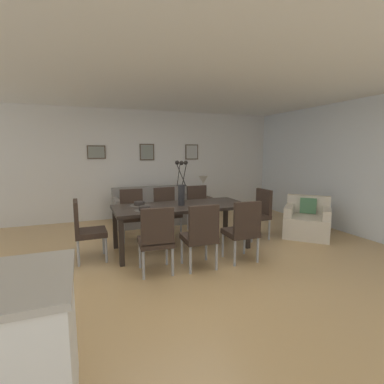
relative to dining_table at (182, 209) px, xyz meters
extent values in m
plane|color=tan|center=(-0.21, -0.62, -0.67)|extent=(9.00, 9.00, 0.00)
cube|color=silver|center=(-0.21, 2.63, 0.63)|extent=(9.00, 0.10, 2.60)
cube|color=white|center=(3.44, -0.22, 0.63)|extent=(0.10, 6.30, 2.60)
cube|color=white|center=(-0.21, -0.22, 1.97)|extent=(9.00, 7.20, 0.08)
cube|color=black|center=(0.00, 0.00, 0.04)|extent=(2.20, 0.92, 0.05)
cube|color=black|center=(1.04, 0.40, -0.33)|extent=(0.07, 0.07, 0.69)
cube|color=black|center=(-1.04, 0.40, -0.33)|extent=(0.07, 0.07, 0.69)
cube|color=black|center=(1.04, -0.40, -0.33)|extent=(0.07, 0.07, 0.69)
cube|color=black|center=(-1.04, -0.40, -0.33)|extent=(0.07, 0.07, 0.69)
cube|color=#33261E|center=(-0.64, -0.77, -0.25)|extent=(0.47, 0.47, 0.08)
cube|color=#33261E|center=(-0.65, -0.96, 0.01)|extent=(0.42, 0.09, 0.48)
cylinder|color=#9EA0A5|center=(-0.43, -0.59, -0.48)|extent=(0.04, 0.04, 0.38)
cylinder|color=#9EA0A5|center=(-0.81, -0.56, -0.48)|extent=(0.04, 0.04, 0.38)
cylinder|color=#9EA0A5|center=(-0.46, -0.97, -0.48)|extent=(0.04, 0.04, 0.38)
cylinder|color=#9EA0A5|center=(-0.84, -0.94, -0.48)|extent=(0.04, 0.04, 0.38)
cube|color=#33261E|center=(-0.68, 0.77, -0.25)|extent=(0.46, 0.46, 0.08)
cube|color=#33261E|center=(-0.67, 0.96, 0.01)|extent=(0.42, 0.08, 0.48)
cylinder|color=#9EA0A5|center=(-0.88, 0.59, -0.48)|extent=(0.04, 0.04, 0.38)
cylinder|color=#9EA0A5|center=(-0.50, 0.57, -0.48)|extent=(0.04, 0.04, 0.38)
cylinder|color=#9EA0A5|center=(-0.86, 0.97, -0.48)|extent=(0.04, 0.04, 0.38)
cylinder|color=#9EA0A5|center=(-0.48, 0.95, -0.48)|extent=(0.04, 0.04, 0.38)
cube|color=#33261E|center=(-0.03, -0.82, -0.25)|extent=(0.46, 0.46, 0.08)
cube|color=#33261E|center=(-0.04, -1.01, 0.01)|extent=(0.42, 0.07, 0.48)
cylinder|color=#9EA0A5|center=(0.17, -0.64, -0.48)|extent=(0.04, 0.04, 0.38)
cylinder|color=#9EA0A5|center=(-0.21, -0.62, -0.48)|extent=(0.04, 0.04, 0.38)
cylinder|color=#9EA0A5|center=(0.15, -1.01, -0.48)|extent=(0.04, 0.04, 0.38)
cylinder|color=#9EA0A5|center=(-0.23, -1.00, -0.48)|extent=(0.04, 0.04, 0.38)
cube|color=#33261E|center=(-0.01, 0.78, -0.25)|extent=(0.47, 0.47, 0.08)
cube|color=#33261E|center=(-0.02, 0.97, 0.01)|extent=(0.42, 0.09, 0.48)
cylinder|color=#9EA0A5|center=(-0.18, 0.58, -0.48)|extent=(0.04, 0.04, 0.38)
cylinder|color=#9EA0A5|center=(0.20, 0.61, -0.48)|extent=(0.04, 0.04, 0.38)
cylinder|color=#9EA0A5|center=(-0.21, 0.96, -0.48)|extent=(0.04, 0.04, 0.38)
cylinder|color=#9EA0A5|center=(0.17, 0.99, -0.48)|extent=(0.04, 0.04, 0.38)
cube|color=#33261E|center=(0.65, -0.80, -0.25)|extent=(0.45, 0.45, 0.08)
cube|color=#33261E|center=(0.65, -0.99, 0.01)|extent=(0.42, 0.07, 0.48)
cylinder|color=#9EA0A5|center=(0.84, -0.61, -0.48)|extent=(0.04, 0.04, 0.38)
cylinder|color=#9EA0A5|center=(0.46, -0.61, -0.48)|extent=(0.04, 0.04, 0.38)
cylinder|color=#9EA0A5|center=(0.84, -0.99, -0.48)|extent=(0.04, 0.04, 0.38)
cylinder|color=#9EA0A5|center=(0.46, -0.99, -0.48)|extent=(0.04, 0.04, 0.38)
cube|color=#33261E|center=(0.68, 0.81, -0.25)|extent=(0.45, 0.45, 0.08)
cube|color=#33261E|center=(0.68, 1.00, 0.01)|extent=(0.42, 0.07, 0.48)
cylinder|color=#9EA0A5|center=(0.50, 0.62, -0.48)|extent=(0.04, 0.04, 0.38)
cylinder|color=#9EA0A5|center=(0.88, 0.63, -0.48)|extent=(0.04, 0.04, 0.38)
cylinder|color=#9EA0A5|center=(0.49, 1.00, -0.48)|extent=(0.04, 0.04, 0.38)
cylinder|color=#9EA0A5|center=(0.87, 1.01, -0.48)|extent=(0.04, 0.04, 0.38)
cube|color=#33261E|center=(-1.43, 0.00, -0.25)|extent=(0.45, 0.45, 0.08)
cube|color=#33261E|center=(-1.62, -0.01, 0.01)|extent=(0.07, 0.42, 0.48)
cylinder|color=#9EA0A5|center=(-1.24, -0.19, -0.48)|extent=(0.04, 0.04, 0.38)
cylinder|color=#9EA0A5|center=(-1.25, 0.19, -0.48)|extent=(0.04, 0.04, 0.38)
cylinder|color=#9EA0A5|center=(-1.62, -0.20, -0.48)|extent=(0.04, 0.04, 0.38)
cylinder|color=#9EA0A5|center=(-1.63, 0.18, -0.48)|extent=(0.04, 0.04, 0.38)
cube|color=#33261E|center=(1.46, 0.03, -0.25)|extent=(0.45, 0.45, 0.08)
cube|color=#33261E|center=(1.65, 0.03, 0.01)|extent=(0.07, 0.42, 0.48)
cylinder|color=#9EA0A5|center=(1.26, 0.21, -0.48)|extent=(0.04, 0.04, 0.38)
cylinder|color=#9EA0A5|center=(1.27, -0.17, -0.48)|extent=(0.04, 0.04, 0.38)
cylinder|color=#9EA0A5|center=(1.64, 0.22, -0.48)|extent=(0.04, 0.04, 0.38)
cylinder|color=#9EA0A5|center=(1.65, -0.16, -0.48)|extent=(0.04, 0.04, 0.38)
cylinder|color=#232326|center=(0.00, 0.00, 0.24)|extent=(0.11, 0.11, 0.34)
cylinder|color=black|center=(0.06, 0.02, 0.57)|extent=(0.05, 0.12, 0.37)
sphere|color=black|center=(0.09, 0.03, 0.77)|extent=(0.07, 0.07, 0.07)
cylinder|color=black|center=(-0.03, 0.05, 0.57)|extent=(0.08, 0.05, 0.38)
sphere|color=black|center=(-0.05, 0.08, 0.77)|extent=(0.07, 0.07, 0.07)
cylinder|color=black|center=(-0.02, -0.06, 0.57)|extent=(0.15, 0.06, 0.36)
sphere|color=black|center=(-0.03, -0.09, 0.77)|extent=(0.07, 0.07, 0.07)
cylinder|color=#4C4742|center=(-0.66, -0.21, 0.07)|extent=(0.32, 0.32, 0.01)
cylinder|color=#2D2826|center=(-0.66, -0.21, 0.10)|extent=(0.17, 0.17, 0.06)
cylinder|color=black|center=(-0.66, -0.21, 0.12)|extent=(0.13, 0.13, 0.04)
cylinder|color=#4C4742|center=(-0.66, 0.21, 0.07)|extent=(0.32, 0.32, 0.01)
cylinder|color=#2D2826|center=(-0.66, 0.21, 0.10)|extent=(0.17, 0.17, 0.06)
cylinder|color=black|center=(-0.66, 0.21, 0.12)|extent=(0.13, 0.13, 0.04)
cube|color=gray|center=(-0.02, 1.84, -0.46)|extent=(1.78, 0.84, 0.42)
cube|color=gray|center=(-0.02, 2.18, -0.06)|extent=(1.78, 0.16, 0.38)
cube|color=gray|center=(0.82, 1.84, -0.15)|extent=(0.10, 0.84, 0.20)
cube|color=gray|center=(-0.86, 1.84, -0.15)|extent=(0.10, 0.84, 0.20)
cube|color=#3D2D23|center=(1.21, 1.88, -0.41)|extent=(0.36, 0.36, 0.52)
cylinder|color=beige|center=(1.21, 1.88, -0.11)|extent=(0.12, 0.12, 0.08)
cylinder|color=beige|center=(1.21, 1.88, 0.07)|extent=(0.02, 0.02, 0.30)
cone|color=beige|center=(1.21, 1.88, 0.27)|extent=(0.22, 0.22, 0.18)
cube|color=beige|center=(2.46, -0.23, -0.47)|extent=(1.13, 1.13, 0.40)
cube|color=beige|center=(2.69, -0.01, -0.10)|extent=(0.68, 0.68, 0.35)
cube|color=beige|center=(2.68, -0.48, -0.18)|extent=(0.58, 0.58, 0.18)
cube|color=beige|center=(2.21, -0.01, -0.18)|extent=(0.58, 0.58, 0.18)
cube|color=#4C7F56|center=(2.62, -0.08, -0.11)|extent=(0.27, 0.27, 0.30)
cube|color=#473828|center=(-1.17, 2.56, 0.93)|extent=(0.41, 0.02, 0.31)
cube|color=gray|center=(-1.17, 2.55, 0.93)|extent=(0.36, 0.01, 0.26)
cube|color=#473828|center=(0.00, 2.56, 0.93)|extent=(0.35, 0.02, 0.40)
cube|color=gray|center=(0.00, 2.55, 0.93)|extent=(0.30, 0.01, 0.35)
cube|color=#473828|center=(1.17, 2.56, 0.93)|extent=(0.35, 0.02, 0.39)
cube|color=#B2B2AD|center=(1.17, 2.55, 0.93)|extent=(0.30, 0.01, 0.34)
camera|label=1|loc=(-1.51, -4.37, 0.96)|focal=26.58mm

